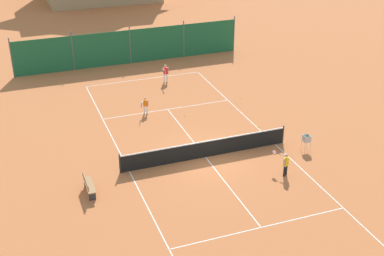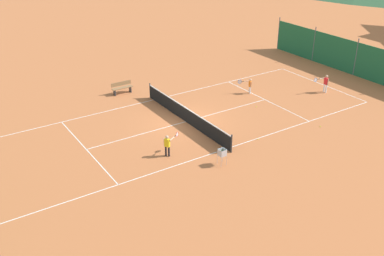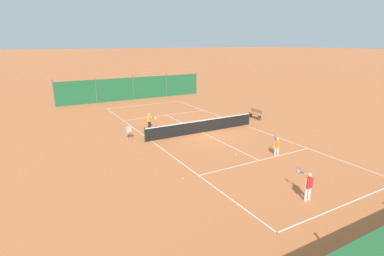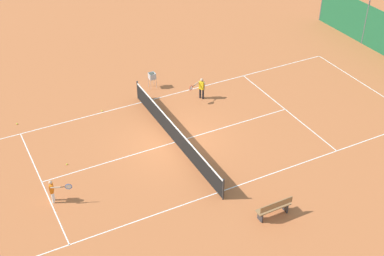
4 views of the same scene
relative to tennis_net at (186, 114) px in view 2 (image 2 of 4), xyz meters
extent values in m
plane|color=#BC6638|center=(0.00, 0.00, -0.50)|extent=(600.00, 600.00, 0.00)
cube|color=white|center=(0.00, 11.90, -0.50)|extent=(8.25, 0.05, 0.01)
cube|color=white|center=(-4.10, 0.00, -0.50)|extent=(0.05, 23.85, 0.01)
cube|color=white|center=(4.10, 0.00, -0.50)|extent=(0.05, 23.85, 0.01)
cube|color=white|center=(0.00, 6.40, -0.50)|extent=(8.20, 0.05, 0.01)
cube|color=white|center=(0.00, -6.40, -0.50)|extent=(8.20, 0.05, 0.01)
cube|color=white|center=(0.00, 0.00, -0.50)|extent=(0.05, 12.80, 0.01)
cylinder|color=#2D2D2D|center=(-4.55, 0.00, 0.03)|extent=(0.08, 0.08, 1.06)
cylinder|color=#2D2D2D|center=(4.55, 0.00, 0.03)|extent=(0.08, 0.08, 1.06)
cube|color=black|center=(0.00, 0.00, -0.04)|extent=(9.10, 0.02, 0.91)
cube|color=white|center=(0.00, 0.00, 0.43)|extent=(9.10, 0.04, 0.06)
cube|color=#1E6038|center=(0.00, 15.50, 0.80)|extent=(17.20, 0.04, 2.60)
cylinder|color=#59595E|center=(-8.60, 15.50, 0.95)|extent=(0.08, 0.08, 2.90)
cylinder|color=#59595E|center=(-4.30, 15.50, 0.95)|extent=(0.08, 0.08, 2.90)
cylinder|color=#59595E|center=(0.00, 15.50, 0.95)|extent=(0.08, 0.08, 2.90)
cylinder|color=black|center=(2.93, -3.10, -0.22)|extent=(0.10, 0.10, 0.57)
cylinder|color=black|center=(3.09, -3.01, -0.22)|extent=(0.10, 0.10, 0.57)
cube|color=yellow|center=(3.01, -3.05, 0.29)|extent=(0.32, 0.27, 0.44)
sphere|color=tan|center=(3.01, -3.05, 0.62)|extent=(0.17, 0.17, 0.17)
cylinder|color=tan|center=(2.86, -3.14, 0.29)|extent=(0.06, 0.06, 0.44)
cylinder|color=tan|center=(3.05, -2.77, 0.46)|extent=(0.28, 0.41, 0.06)
cylinder|color=black|center=(2.89, -2.50, 0.46)|extent=(0.13, 0.19, 0.03)
torus|color=red|center=(2.77, -2.29, 0.46)|extent=(0.16, 0.25, 0.28)
cylinder|color=silver|center=(2.77, -2.29, 0.46)|extent=(0.13, 0.22, 0.25)
cylinder|color=white|center=(-1.38, 6.23, -0.24)|extent=(0.09, 0.09, 0.51)
cylinder|color=white|center=(-1.53, 6.29, -0.24)|extent=(0.09, 0.09, 0.51)
cube|color=orange|center=(-1.46, 6.26, 0.21)|extent=(0.28, 0.22, 0.40)
sphere|color=tan|center=(-1.46, 6.26, 0.51)|extent=(0.16, 0.16, 0.16)
cylinder|color=tan|center=(-1.31, 6.21, 0.21)|extent=(0.06, 0.06, 0.40)
cylinder|color=tan|center=(-1.67, 6.14, 0.37)|extent=(0.20, 0.39, 0.06)
cylinder|color=black|center=(-1.78, 5.87, 0.37)|extent=(0.09, 0.18, 0.03)
torus|color=#1E4CB2|center=(-1.86, 5.65, 0.37)|extent=(0.12, 0.27, 0.28)
cylinder|color=silver|center=(-1.86, 5.65, 0.37)|extent=(0.10, 0.23, 0.25)
cylinder|color=white|center=(1.40, 10.84, -0.20)|extent=(0.11, 0.11, 0.60)
cylinder|color=white|center=(1.21, 10.86, -0.20)|extent=(0.11, 0.11, 0.60)
cube|color=red|center=(1.30, 10.85, 0.34)|extent=(0.31, 0.19, 0.47)
sphere|color=tan|center=(1.30, 10.85, 0.69)|extent=(0.18, 0.18, 0.18)
cylinder|color=tan|center=(1.49, 10.84, 0.34)|extent=(0.07, 0.07, 0.47)
cylinder|color=tan|center=(1.10, 10.64, 0.52)|extent=(0.11, 0.47, 0.07)
cylinder|color=black|center=(1.06, 10.30, 0.52)|extent=(0.05, 0.22, 0.03)
torus|color=#1E4CB2|center=(1.04, 10.05, 0.52)|extent=(0.05, 0.28, 0.28)
cylinder|color=silver|center=(1.04, 10.05, 0.52)|extent=(0.03, 0.25, 0.25)
sphere|color=#CCE033|center=(4.21, 2.17, -0.47)|extent=(0.07, 0.07, 0.07)
sphere|color=#CCE033|center=(0.67, 5.09, -0.47)|extent=(0.07, 0.07, 0.07)
sphere|color=#CCE033|center=(5.02, 6.36, -0.47)|extent=(0.07, 0.07, 0.07)
cylinder|color=#B7B7BC|center=(5.13, -1.35, -0.22)|extent=(0.02, 0.02, 0.55)
cylinder|color=#B7B7BC|center=(5.47, -1.35, -0.22)|extent=(0.02, 0.02, 0.55)
cylinder|color=#B7B7BC|center=(5.13, -1.01, -0.22)|extent=(0.02, 0.02, 0.55)
cylinder|color=#B7B7BC|center=(5.47, -1.01, -0.22)|extent=(0.02, 0.02, 0.55)
cube|color=#B7B7BC|center=(5.30, -1.18, 0.06)|extent=(0.34, 0.34, 0.02)
cube|color=#B7B7BC|center=(5.30, -1.35, 0.22)|extent=(0.34, 0.02, 0.34)
cube|color=#B7B7BC|center=(5.30, -1.01, 0.22)|extent=(0.34, 0.02, 0.34)
cube|color=#B7B7BC|center=(5.13, -1.18, 0.22)|extent=(0.02, 0.34, 0.34)
cube|color=#B7B7BC|center=(5.47, -1.18, 0.22)|extent=(0.02, 0.34, 0.34)
sphere|color=#CCE033|center=(5.40, -1.12, 0.10)|extent=(0.07, 0.07, 0.07)
sphere|color=#CCE033|center=(5.34, -1.17, 0.10)|extent=(0.07, 0.07, 0.07)
sphere|color=#CCE033|center=(5.21, -1.04, 0.10)|extent=(0.07, 0.07, 0.07)
sphere|color=#CCE033|center=(5.26, -1.19, 0.10)|extent=(0.07, 0.07, 0.07)
sphere|color=#CCE033|center=(5.36, -1.31, 0.10)|extent=(0.07, 0.07, 0.07)
sphere|color=#CCE033|center=(5.23, -1.13, 0.10)|extent=(0.07, 0.07, 0.07)
sphere|color=#CCE033|center=(5.25, -1.07, 0.16)|extent=(0.07, 0.07, 0.07)
sphere|color=#CCE033|center=(5.18, -1.25, 0.16)|extent=(0.07, 0.07, 0.07)
sphere|color=#CCE033|center=(5.26, -1.27, 0.16)|extent=(0.07, 0.07, 0.07)
sphere|color=#CCE033|center=(5.23, -1.17, 0.16)|extent=(0.07, 0.07, 0.07)
sphere|color=#CCE033|center=(5.40, -1.07, 0.16)|extent=(0.07, 0.07, 0.07)
sphere|color=#CCE033|center=(5.36, -1.27, 0.16)|extent=(0.07, 0.07, 0.07)
sphere|color=#CCE033|center=(5.36, -1.21, 0.21)|extent=(0.07, 0.07, 0.07)
sphere|color=#CCE033|center=(5.27, -1.11, 0.21)|extent=(0.07, 0.07, 0.07)
sphere|color=#CCE033|center=(5.33, -1.10, 0.21)|extent=(0.07, 0.07, 0.07)
cube|color=olive|center=(-6.30, -1.27, -0.06)|extent=(0.36, 1.50, 0.05)
cube|color=olive|center=(-6.46, -1.27, 0.20)|extent=(0.04, 1.50, 0.28)
cube|color=#333338|center=(-6.30, -0.67, -0.28)|extent=(0.32, 0.06, 0.44)
cube|color=#333338|center=(-6.30, -1.87, -0.28)|extent=(0.32, 0.06, 0.44)
camera|label=1|loc=(-9.11, -22.56, 13.41)|focal=50.00mm
camera|label=2|loc=(20.98, -13.22, 11.39)|focal=42.00mm
camera|label=3|loc=(11.34, 18.45, 6.09)|focal=28.00mm
camera|label=4|loc=(-18.73, 8.79, 14.40)|focal=50.00mm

